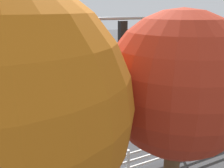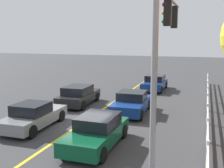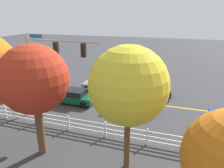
% 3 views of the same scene
% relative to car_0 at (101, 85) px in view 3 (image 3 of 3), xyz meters
% --- Properties ---
extents(ground_plane, '(120.00, 120.00, 0.00)m').
position_rel_car_0_xyz_m(ground_plane, '(-2.13, 2.09, -0.64)').
color(ground_plane, '#38383A').
extents(lane_center_stripe, '(28.00, 0.16, 0.01)m').
position_rel_car_0_xyz_m(lane_center_stripe, '(-6.13, 2.09, -0.63)').
color(lane_center_stripe, gold).
rests_on(lane_center_stripe, ground_plane).
extents(signal_assembly, '(6.25, 0.38, 6.67)m').
position_rel_car_0_xyz_m(signal_assembly, '(1.56, 6.96, 4.03)').
color(signal_assembly, gray).
rests_on(signal_assembly, ground_plane).
extents(car_0, '(4.25, 1.93, 1.36)m').
position_rel_car_0_xyz_m(car_0, '(0.00, 0.00, 0.00)').
color(car_0, slate).
rests_on(car_0, ground_plane).
extents(car_1, '(4.10, 2.10, 1.37)m').
position_rel_car_0_xyz_m(car_1, '(-4.50, 4.14, 0.02)').
color(car_1, navy).
rests_on(car_1, ground_plane).
extents(car_2, '(4.33, 2.13, 1.39)m').
position_rel_car_0_xyz_m(car_2, '(-5.39, 0.00, 0.05)').
color(car_2, black).
rests_on(car_2, ground_plane).
extents(car_4, '(4.19, 1.84, 1.36)m').
position_rel_car_0_xyz_m(car_4, '(1.22, 4.12, 0.02)').
color(car_4, '#0C4C2D').
rests_on(car_4, ground_plane).
extents(white_rail_fence, '(26.10, 0.10, 1.15)m').
position_rel_car_0_xyz_m(white_rail_fence, '(-5.13, 8.69, -0.03)').
color(white_rail_fence, white).
rests_on(white_rail_fence, ground_plane).
extents(tree_1, '(3.91, 3.91, 6.68)m').
position_rel_car_0_xyz_m(tree_1, '(-0.57, 11.52, 4.06)').
color(tree_1, brown).
rests_on(tree_1, ground_plane).
extents(tree_4, '(3.99, 3.99, 6.81)m').
position_rel_car_0_xyz_m(tree_4, '(-5.82, 11.15, 4.16)').
color(tree_4, brown).
rests_on(tree_4, ground_plane).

